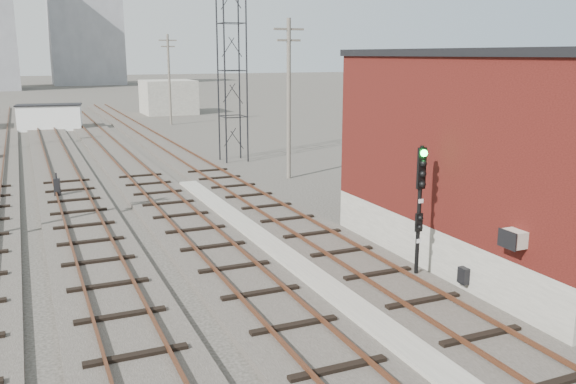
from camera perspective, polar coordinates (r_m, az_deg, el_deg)
ground at (r=64.65m, az=-16.93°, el=5.96°), size 320.00×320.00×0.00m
track_right at (r=44.52m, az=-10.41°, el=3.59°), size 3.20×90.00×0.39m
track_mid_right at (r=43.80m, az=-15.51°, el=3.18°), size 3.20×90.00×0.39m
track_mid_left at (r=43.44m, az=-20.73°, el=2.74°), size 3.20×90.00×0.39m
platform_curb at (r=20.71m, az=0.41°, el=-6.74°), size 0.90×28.00×0.26m
brick_building at (r=22.04m, az=19.54°, el=3.11°), size 6.54×12.20×7.22m
lattice_tower at (r=40.94m, az=-5.29°, el=13.35°), size 1.60×1.60×15.00m
utility_pole_right_a at (r=34.83m, az=0.07°, el=9.06°), size 1.80×0.24×9.00m
utility_pole_right_b at (r=63.43m, az=-11.06°, el=10.50°), size 1.80×0.24×9.00m
apartment_right at (r=154.72m, az=-18.44°, el=14.34°), size 16.00×12.00×26.00m
shed_right at (r=75.81m, az=-11.14°, el=8.71°), size 6.00×6.00×4.00m
signal_mast at (r=19.40m, az=12.25°, el=-0.85°), size 0.40×0.42×4.32m
switch_stand at (r=32.29m, az=-20.79°, el=0.38°), size 0.33×0.33×1.24m
site_trailer at (r=62.32m, az=-21.39°, el=6.55°), size 6.13×3.34×2.45m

